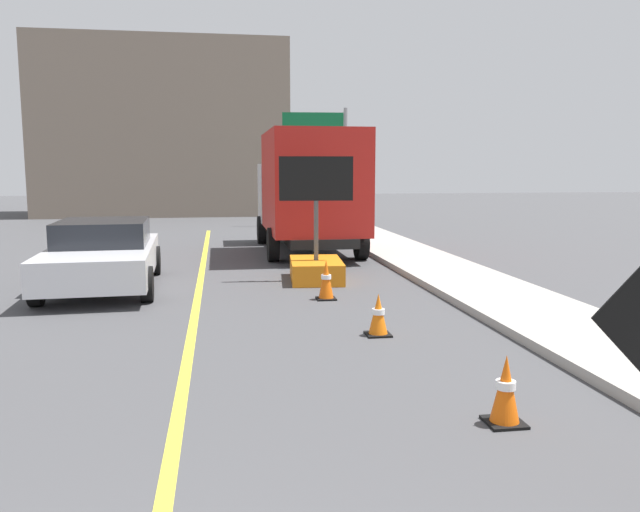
% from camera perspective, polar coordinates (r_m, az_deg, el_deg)
% --- Properties ---
extents(sidewalk_curb, '(2.06, 48.00, 0.14)m').
position_cam_1_polar(sidewalk_curb, '(9.34, 25.12, -7.56)').
color(sidewalk_curb, '#9E9991').
rests_on(sidewalk_curb, ground).
extents(lane_center_stripe, '(0.14, 36.00, 0.01)m').
position_cam_1_polar(lane_center_stripe, '(7.82, -12.06, -10.42)').
color(lane_center_stripe, yellow).
rests_on(lane_center_stripe, ground).
extents(arrow_board_trailer, '(1.60, 1.88, 2.70)m').
position_cam_1_polar(arrow_board_trailer, '(13.89, -0.35, -0.24)').
color(arrow_board_trailer, orange).
rests_on(arrow_board_trailer, ground).
extents(box_truck, '(2.68, 6.53, 3.46)m').
position_cam_1_polar(box_truck, '(18.51, -1.06, 6.06)').
color(box_truck, black).
rests_on(box_truck, ground).
extents(pickup_car, '(2.31, 4.82, 1.38)m').
position_cam_1_polar(pickup_car, '(13.72, -18.94, 0.15)').
color(pickup_car, silver).
rests_on(pickup_car, ground).
extents(highway_guide_sign, '(2.78, 0.35, 5.00)m').
position_cam_1_polar(highway_guide_sign, '(27.41, 0.67, 9.91)').
color(highway_guide_sign, gray).
rests_on(highway_guide_sign, ground).
extents(far_building_block, '(12.83, 6.40, 8.99)m').
position_cam_1_polar(far_building_block, '(35.88, -13.69, 10.92)').
color(far_building_block, gray).
rests_on(far_building_block, ground).
extents(traffic_cone_near_sign, '(0.36, 0.36, 0.68)m').
position_cam_1_polar(traffic_cone_near_sign, '(6.43, 16.34, -11.51)').
color(traffic_cone_near_sign, black).
rests_on(traffic_cone_near_sign, ground).
extents(traffic_cone_mid_lane, '(0.36, 0.36, 0.63)m').
position_cam_1_polar(traffic_cone_mid_lane, '(9.37, 5.26, -5.30)').
color(traffic_cone_mid_lane, black).
rests_on(traffic_cone_mid_lane, ground).
extents(traffic_cone_far_lane, '(0.36, 0.36, 0.76)m').
position_cam_1_polar(traffic_cone_far_lane, '(11.87, 0.55, -2.16)').
color(traffic_cone_far_lane, black).
rests_on(traffic_cone_far_lane, ground).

